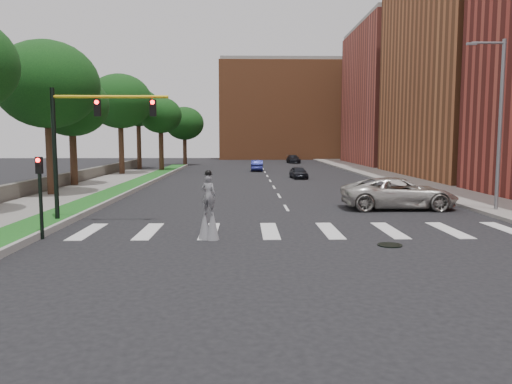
# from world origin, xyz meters

# --- Properties ---
(ground_plane) EXTENTS (160.00, 160.00, 0.00)m
(ground_plane) POSITION_xyz_m (0.00, 0.00, 0.00)
(ground_plane) COLOR black
(ground_plane) RESTS_ON ground
(grass_median) EXTENTS (2.00, 60.00, 0.25)m
(grass_median) POSITION_xyz_m (-11.50, 20.00, 0.12)
(grass_median) COLOR #17521B
(grass_median) RESTS_ON ground
(median_curb) EXTENTS (0.20, 60.00, 0.28)m
(median_curb) POSITION_xyz_m (-10.45, 20.00, 0.14)
(median_curb) COLOR gray
(median_curb) RESTS_ON ground
(sidewalk_left) EXTENTS (4.00, 60.00, 0.18)m
(sidewalk_left) POSITION_xyz_m (-14.50, 10.00, 0.09)
(sidewalk_left) COLOR slate
(sidewalk_left) RESTS_ON ground
(sidewalk_right) EXTENTS (5.00, 90.00, 0.18)m
(sidewalk_right) POSITION_xyz_m (12.50, 25.00, 0.09)
(sidewalk_right) COLOR slate
(sidewalk_right) RESTS_ON ground
(stone_wall) EXTENTS (0.50, 56.00, 1.10)m
(stone_wall) POSITION_xyz_m (-17.00, 22.00, 0.55)
(stone_wall) COLOR #514D45
(stone_wall) RESTS_ON ground
(manhole) EXTENTS (0.90, 0.90, 0.04)m
(manhole) POSITION_xyz_m (3.00, -2.00, 0.02)
(manhole) COLOR black
(manhole) RESTS_ON ground
(building_mid) EXTENTS (16.00, 22.00, 24.00)m
(building_mid) POSITION_xyz_m (22.00, 30.00, 12.00)
(building_mid) COLOR #9B5630
(building_mid) RESTS_ON ground
(building_far) EXTENTS (16.00, 22.00, 20.00)m
(building_far) POSITION_xyz_m (22.00, 54.00, 10.00)
(building_far) COLOR #AC4C3F
(building_far) RESTS_ON ground
(building_backdrop) EXTENTS (26.00, 14.00, 18.00)m
(building_backdrop) POSITION_xyz_m (6.00, 78.00, 9.00)
(building_backdrop) COLOR #9B5630
(building_backdrop) RESTS_ON ground
(streetlight) EXTENTS (2.05, 0.20, 9.00)m
(streetlight) POSITION_xyz_m (10.90, 6.00, 4.90)
(streetlight) COLOR slate
(streetlight) RESTS_ON ground
(traffic_signal) EXTENTS (5.30, 0.23, 6.20)m
(traffic_signal) POSITION_xyz_m (-9.78, 3.00, 4.15)
(traffic_signal) COLOR black
(traffic_signal) RESTS_ON ground
(secondary_signal) EXTENTS (0.25, 0.21, 3.23)m
(secondary_signal) POSITION_xyz_m (-10.30, -0.50, 1.95)
(secondary_signal) COLOR black
(secondary_signal) RESTS_ON ground
(stilt_performer) EXTENTS (0.82, 0.63, 2.73)m
(stilt_performer) POSITION_xyz_m (-3.76, -0.72, 1.02)
(stilt_performer) COLOR #372216
(stilt_performer) RESTS_ON ground
(suv_crossing) EXTENTS (6.35, 2.98, 1.76)m
(suv_crossing) POSITION_xyz_m (6.28, 7.58, 0.88)
(suv_crossing) COLOR beige
(suv_crossing) RESTS_ON ground
(car_near) EXTENTS (1.76, 3.60, 1.18)m
(car_near) POSITION_xyz_m (2.92, 28.64, 0.59)
(car_near) COLOR black
(car_near) RESTS_ON ground
(car_mid) EXTENTS (1.53, 4.04, 1.32)m
(car_mid) POSITION_xyz_m (-0.86, 39.93, 0.66)
(car_mid) COLOR navy
(car_mid) RESTS_ON ground
(car_far) EXTENTS (2.12, 4.50, 1.27)m
(car_far) POSITION_xyz_m (5.33, 58.90, 0.63)
(car_far) COLOR black
(car_far) RESTS_ON ground
(tree_2) EXTENTS (6.78, 6.78, 10.35)m
(tree_2) POSITION_xyz_m (-15.39, 13.85, 7.44)
(tree_2) COLOR #372216
(tree_2) RESTS_ON ground
(tree_3) EXTENTS (5.84, 5.84, 9.04)m
(tree_3) POSITION_xyz_m (-16.16, 20.60, 6.52)
(tree_3) COLOR #372216
(tree_3) RESTS_ON ground
(tree_4) EXTENTS (6.70, 6.70, 10.65)m
(tree_4) POSITION_xyz_m (-15.45, 33.40, 7.76)
(tree_4) COLOR #372216
(tree_4) RESTS_ON ground
(tree_5) EXTENTS (5.64, 5.64, 10.22)m
(tree_5) POSITION_xyz_m (-15.87, 44.34, 7.76)
(tree_5) COLOR #372216
(tree_5) RESTS_ON ground
(tree_6) EXTENTS (4.89, 4.89, 8.67)m
(tree_6) POSITION_xyz_m (-12.10, 38.66, 6.52)
(tree_6) COLOR #372216
(tree_6) RESTS_ON ground
(tree_7) EXTENTS (5.61, 5.61, 8.45)m
(tree_7) POSITION_xyz_m (-11.09, 53.14, 6.03)
(tree_7) COLOR #372216
(tree_7) RESTS_ON ground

